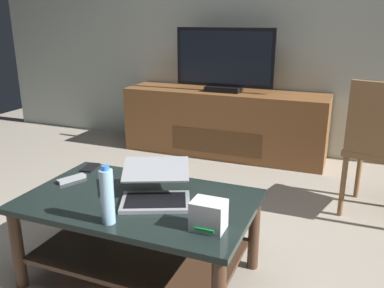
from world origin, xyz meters
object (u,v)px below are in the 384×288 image
router_box (209,215)px  water_bottle_near (107,196)px  cell_phone (90,167)px  dining_chair (383,144)px  television (224,61)px  coffee_table (140,223)px  media_cabinet (224,123)px  tv_remote (71,179)px  laptop (156,188)px

router_box → water_bottle_near: water_bottle_near is taller
water_bottle_near → cell_phone: bearing=131.9°
dining_chair → water_bottle_near: (-1.15, -1.45, 0.05)m
television → coffee_table: bearing=-83.9°
coffee_table → media_cabinet: 2.12m
water_bottle_near → tv_remote: (-0.46, 0.33, -0.12)m
media_cabinet → dining_chair: (1.37, -0.92, 0.21)m
media_cabinet → water_bottle_near: 2.40m
coffee_table → media_cabinet: size_ratio=0.58×
router_box → water_bottle_near: 0.45m
laptop → coffee_table: bearing=-160.2°
cell_phone → television: bearing=71.6°
router_box → coffee_table: bearing=159.8°
media_cabinet → cell_phone: 1.86m
television → water_bottle_near: 2.39m
television → cell_phone: bearing=-98.0°
laptop → router_box: bearing=-28.6°
media_cabinet → laptop: (0.30, -2.07, 0.19)m
television → router_box: 2.37m
dining_chair → water_bottle_near: size_ratio=3.53×
water_bottle_near → cell_phone: (-0.48, 0.53, -0.12)m
coffee_table → television: television is taller
laptop → router_box: laptop is taller
television → tv_remote: (-0.24, -2.02, -0.46)m
television → laptop: (0.30, -2.05, -0.41)m
coffee_table → dining_chair: dining_chair is taller
dining_chair → laptop: dining_chair is taller
coffee_table → cell_phone: size_ratio=8.20×
router_box → water_bottle_near: bearing=-165.5°
tv_remote → cell_phone: bearing=119.6°
coffee_table → media_cabinet: media_cabinet is taller
laptop → water_bottle_near: bearing=-105.5°
dining_chair → cell_phone: bearing=-150.6°
water_bottle_near → cell_phone: size_ratio=1.91×
coffee_table → router_box: (0.43, -0.16, 0.20)m
dining_chair → laptop: size_ratio=2.04×
coffee_table → television: bearing=96.1°
media_cabinet → laptop: media_cabinet is taller
water_bottle_near → tv_remote: bearing=144.0°
water_bottle_near → laptop: bearing=74.5°
tv_remote → router_box: bearing=10.1°
media_cabinet → laptop: size_ratio=4.26×
media_cabinet → tv_remote: bearing=-96.7°
media_cabinet → tv_remote: 2.06m
media_cabinet → tv_remote: size_ratio=12.34×
coffee_table → cell_phone: bearing=151.0°
laptop → cell_phone: (-0.56, 0.23, -0.05)m
coffee_table → water_bottle_near: 0.38m
cell_phone → media_cabinet: bearing=71.7°
coffee_table → cell_phone: (-0.48, 0.26, 0.14)m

